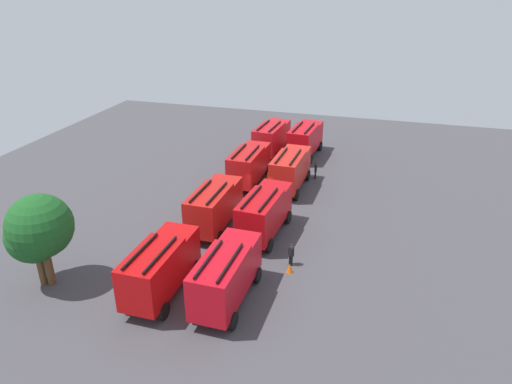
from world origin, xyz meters
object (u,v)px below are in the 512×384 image
object	(u,v)px
traffic_cone_0	(139,279)
fire_truck_4	(161,266)
fire_truck_6	(249,164)
tree_1	(40,226)
fire_truck_2	(290,169)
fire_truck_3	(305,139)
fire_truck_1	(264,211)
fire_truck_5	(214,205)
fire_truck_7	(272,137)
firefighter_1	(269,180)
firefighter_2	(316,170)
tree_0	(34,236)
firefighter_0	(291,254)
fire_truck_0	(226,274)
traffic_cone_1	(290,268)

from	to	relation	value
traffic_cone_0	fire_truck_4	bearing A→B (deg)	-106.75
fire_truck_4	fire_truck_6	bearing A→B (deg)	-0.07
traffic_cone_0	tree_1	bearing A→B (deg)	107.48
fire_truck_2	fire_truck_4	xyz separation A→B (m)	(-18.83, 4.41, 0.00)
fire_truck_3	traffic_cone_0	world-z (taller)	fire_truck_3
fire_truck_1	fire_truck_3	world-z (taller)	same
fire_truck_5	fire_truck_6	xyz separation A→B (m)	(9.60, -0.01, 0.00)
fire_truck_7	firefighter_1	bearing A→B (deg)	-162.99
firefighter_1	fire_truck_3	bearing A→B (deg)	31.94
fire_truck_3	firefighter_2	world-z (taller)	fire_truck_3
fire_truck_4	fire_truck_7	bearing A→B (deg)	0.11
tree_0	traffic_cone_0	distance (m)	7.33
tree_0	firefighter_0	bearing A→B (deg)	-66.00
tree_0	tree_1	size ratio (longest dim) A/B	0.84
firefighter_0	tree_1	world-z (taller)	tree_1
fire_truck_4	firefighter_0	xyz separation A→B (m)	(5.68, -7.40, -1.20)
firefighter_2	tree_1	size ratio (longest dim) A/B	0.27
fire_truck_6	firefighter_1	xyz separation A→B (m)	(-0.76, -2.25, -1.19)
fire_truck_6	fire_truck_7	bearing A→B (deg)	0.72
fire_truck_1	fire_truck_4	size ratio (longest dim) A/B	1.02
fire_truck_0	fire_truck_1	world-z (taller)	same
fire_truck_5	fire_truck_3	bearing A→B (deg)	-10.80
fire_truck_2	fire_truck_7	distance (m)	9.92
fire_truck_4	fire_truck_5	world-z (taller)	same
fire_truck_0	fire_truck_2	distance (m)	18.47
fire_truck_3	firefighter_2	distance (m)	6.72
fire_truck_6	traffic_cone_1	world-z (taller)	fire_truck_6
firefighter_1	traffic_cone_1	bearing A→B (deg)	-118.14
fire_truck_6	tree_1	distance (m)	21.66
fire_truck_0	tree_1	size ratio (longest dim) A/B	1.10
fire_truck_5	fire_truck_6	bearing A→B (deg)	0.65
fire_truck_6	firefighter_0	xyz separation A→B (m)	(-13.18, -7.22, -1.20)
fire_truck_1	firefighter_1	distance (m)	9.07
fire_truck_0	fire_truck_6	distance (m)	18.97
fire_truck_3	traffic_cone_0	size ratio (longest dim) A/B	12.29
firefighter_2	tree_0	size ratio (longest dim) A/B	0.32
traffic_cone_1	fire_truck_2	bearing A→B (deg)	12.50
fire_truck_4	fire_truck_7	distance (m)	27.80
fire_truck_0	fire_truck_3	bearing A→B (deg)	1.80
fire_truck_5	traffic_cone_1	bearing A→B (deg)	-120.88
fire_truck_6	traffic_cone_1	distance (m)	16.04
firefighter_2	tree_0	xyz separation A→B (m)	(-23.43, 14.71, 2.74)
fire_truck_1	firefighter_1	world-z (taller)	fire_truck_1
firefighter_2	tree_0	bearing A→B (deg)	-132.49
fire_truck_7	traffic_cone_0	distance (m)	27.32
fire_truck_2	firefighter_2	xyz separation A→B (m)	(3.28, -1.97, -1.16)
fire_truck_4	firefighter_2	bearing A→B (deg)	-15.61
fire_truck_0	tree_0	distance (m)	12.92
fire_truck_6	tree_1	bearing A→B (deg)	158.89
tree_0	fire_truck_6	bearing A→B (deg)	-22.88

